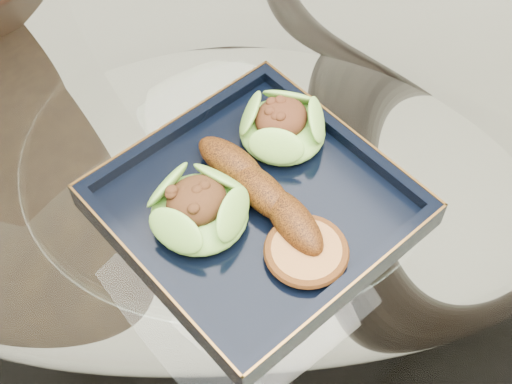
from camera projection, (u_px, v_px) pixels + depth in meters
dining_table at (236, 257)px, 0.90m from camera, size 1.13×1.13×0.77m
dining_chair at (22, 200)px, 1.04m from camera, size 0.43×0.43×0.93m
navy_plate at (256, 209)px, 0.73m from camera, size 0.28×0.28×0.02m
lettuce_wrap_left at (199, 210)px, 0.70m from camera, size 0.10×0.10×0.04m
lettuce_wrap_right at (283, 128)px, 0.76m from camera, size 0.12×0.12×0.03m
roasted_plantain at (261, 191)px, 0.71m from camera, size 0.04×0.18×0.03m
crumb_patty at (306, 252)px, 0.68m from camera, size 0.09×0.09×0.01m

